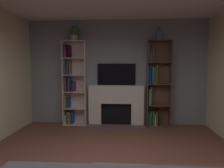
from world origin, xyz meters
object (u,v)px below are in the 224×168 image
object	(u,v)px
bookshelf_right	(156,86)
vase_with_flowers	(160,35)
fireplace	(116,104)
tv	(116,74)
potted_plant	(74,32)
bookshelf_left	(72,84)

from	to	relation	value
bookshelf_right	vase_with_flowers	bearing A→B (deg)	-24.78
fireplace	bookshelf_right	bearing A→B (deg)	0.17
fireplace	tv	world-z (taller)	tv
vase_with_flowers	fireplace	bearing A→B (deg)	178.37
bookshelf_right	potted_plant	bearing A→B (deg)	-179.08
fireplace	potted_plant	world-z (taller)	potted_plant
tv	bookshelf_left	size ratio (longest dim) A/B	0.45
bookshelf_right	potted_plant	world-z (taller)	potted_plant
tv	bookshelf_left	bearing A→B (deg)	-175.90
fireplace	bookshelf_left	xyz separation A→B (m)	(-1.22, 0.00, 0.53)
bookshelf_right	potted_plant	distance (m)	2.63
bookshelf_left	bookshelf_right	size ratio (longest dim) A/B	1.00
bookshelf_left	vase_with_flowers	bearing A→B (deg)	-0.81
fireplace	vase_with_flowers	distance (m)	2.17
tv	fireplace	bearing A→B (deg)	-90.00
fireplace	vase_with_flowers	bearing A→B (deg)	-1.63
tv	vase_with_flowers	size ratio (longest dim) A/B	2.42
bookshelf_left	potted_plant	xyz separation A→B (m)	(0.08, -0.03, 1.41)
potted_plant	vase_with_flowers	xyz separation A→B (m)	(2.27, -0.00, -0.10)
fireplace	bookshelf_left	bearing A→B (deg)	179.96
tv	potted_plant	bearing A→B (deg)	-173.97
fireplace	tv	size ratio (longest dim) A/B	1.53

